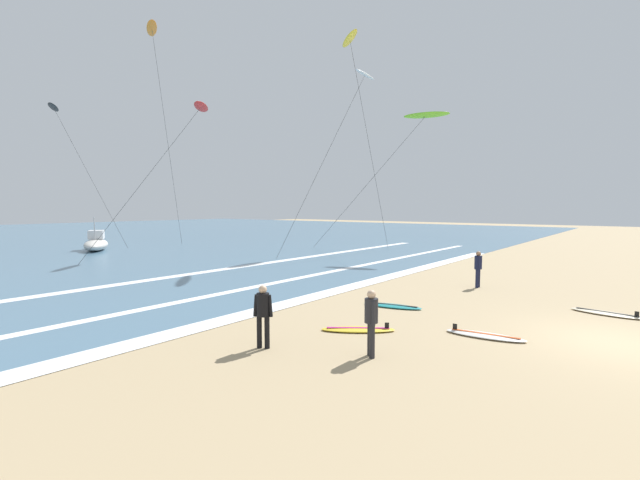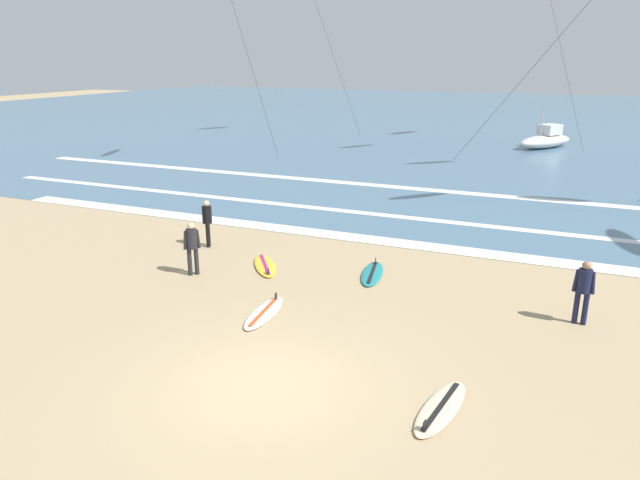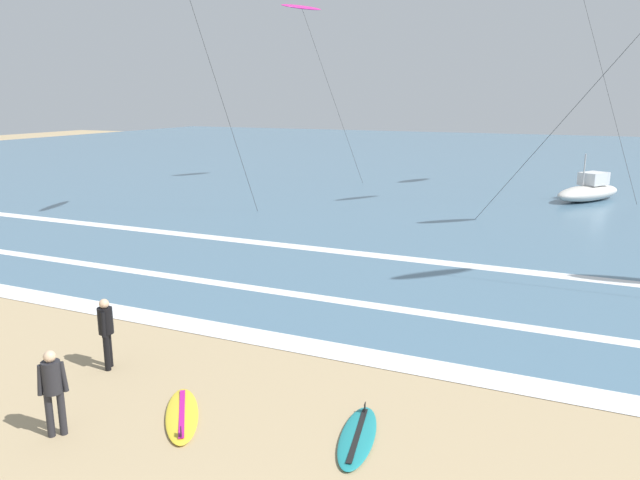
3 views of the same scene
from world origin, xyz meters
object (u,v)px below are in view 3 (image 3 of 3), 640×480
at_px(offshore_boat, 589,191).
at_px(surfboard_foreground_flat, 182,415).
at_px(surfer_left_far, 53,385).
at_px(surfboard_near_water, 358,436).
at_px(surfer_mid_group, 106,327).
at_px(kite_magenta_distant_low, 302,8).

bearing_deg(offshore_boat, surfboard_foreground_flat, -102.52).
relative_size(surfer_left_far, surfboard_foreground_flat, 0.78).
relative_size(surfer_left_far, offshore_boat, 0.30).
bearing_deg(surfboard_near_water, surfer_mid_group, 175.97).
bearing_deg(kite_magenta_distant_low, surfboard_near_water, -62.63).
height_order(surfer_mid_group, kite_magenta_distant_low, kite_magenta_distant_low).
xyz_separation_m(surfer_left_far, offshore_boat, (8.14, 30.73, -0.40)).
distance_m(surfboard_near_water, offshore_boat, 28.87).
height_order(surfboard_near_water, offshore_boat, offshore_boat).
xyz_separation_m(surfer_mid_group, surfboard_foreground_flat, (2.74, -1.07, -0.91)).
bearing_deg(offshore_boat, kite_magenta_distant_low, -179.70).
xyz_separation_m(surfer_mid_group, surfboard_near_water, (5.99, -0.42, -0.91)).
xyz_separation_m(kite_magenta_distant_low, offshore_boat, (18.07, 0.10, -10.82)).
relative_size(surfer_mid_group, surfer_left_far, 1.00).
relative_size(surfboard_near_water, offshore_boat, 0.41).
relative_size(surfboard_near_water, kite_magenta_distant_low, 0.19).
xyz_separation_m(surfer_mid_group, offshore_boat, (9.25, 28.26, -0.40)).
bearing_deg(kite_magenta_distant_low, surfer_left_far, -72.04).
bearing_deg(surfer_left_far, surfer_mid_group, 114.28).
distance_m(surfboard_near_water, surfboard_foreground_flat, 3.31).
height_order(surfer_mid_group, surfboard_foreground_flat, surfer_mid_group).
bearing_deg(surfboard_near_water, surfer_left_far, -157.22).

